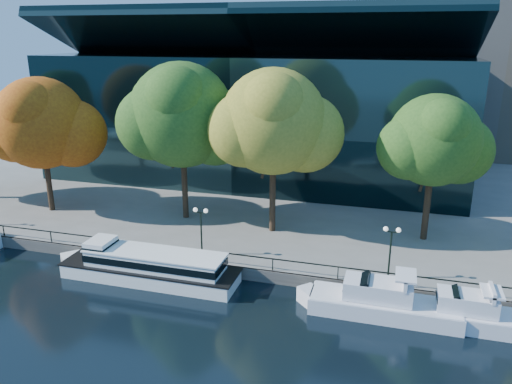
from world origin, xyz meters
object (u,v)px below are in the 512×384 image
(tour_boat, at_px, (145,265))
(tree_2, at_px, (183,118))
(tree_4, at_px, (436,143))
(tree_1, at_px, (42,125))
(lamp_2, at_px, (391,240))
(tree_3, at_px, (275,124))
(lamp_1, at_px, (201,220))
(cruiser_far, at_px, (466,313))
(cruiser_near, at_px, (378,301))

(tour_boat, relative_size, tree_2, 1.02)
(tree_4, bearing_deg, tree_2, -177.96)
(tree_1, distance_m, lamp_2, 34.78)
(tree_3, xyz_separation_m, lamp_1, (-4.49, -6.62, -6.95))
(lamp_1, distance_m, lamp_2, 14.94)
(lamp_1, bearing_deg, tree_2, 121.06)
(lamp_2, bearing_deg, cruiser_far, -36.10)
(cruiser_far, height_order, tree_4, tree_4)
(cruiser_far, bearing_deg, tour_boat, 179.62)
(tree_4, xyz_separation_m, lamp_2, (-2.95, -8.44, -5.74))
(tree_2, distance_m, lamp_1, 11.32)
(cruiser_near, relative_size, cruiser_far, 1.22)
(tree_1, bearing_deg, lamp_2, -9.80)
(tree_1, distance_m, lamp_1, 20.58)
(tour_boat, xyz_separation_m, tree_3, (7.80, 10.16, 9.69))
(tree_1, relative_size, tree_4, 1.06)
(tree_3, xyz_separation_m, tree_4, (13.40, 1.83, -1.21))
(tree_1, xyz_separation_m, tree_4, (36.74, 2.61, -0.11))
(tour_boat, distance_m, tree_3, 16.06)
(tree_1, relative_size, tree_2, 0.90)
(tree_4, height_order, lamp_2, tree_4)
(cruiser_far, distance_m, lamp_2, 6.97)
(cruiser_far, relative_size, tree_2, 0.61)
(tree_3, distance_m, lamp_1, 10.59)
(lamp_1, height_order, lamp_2, same)
(tree_2, bearing_deg, cruiser_far, -24.74)
(tree_1, height_order, lamp_1, tree_1)
(cruiser_near, relative_size, tree_4, 0.88)
(lamp_2, bearing_deg, tree_4, 70.72)
(tree_1, distance_m, tree_2, 14.40)
(lamp_1, bearing_deg, tree_3, 55.85)
(tour_boat, distance_m, tree_2, 14.86)
(tour_boat, distance_m, lamp_2, 18.79)
(tour_boat, bearing_deg, tree_2, 96.61)
(tree_1, bearing_deg, lamp_1, -17.21)
(tree_4, distance_m, lamp_1, 20.60)
(cruiser_near, bearing_deg, lamp_1, 165.30)
(tour_boat, xyz_separation_m, tree_1, (-15.54, 9.38, 8.58))
(lamp_2, bearing_deg, cruiser_near, -98.09)
(tree_1, height_order, tree_2, tree_2)
(lamp_1, xyz_separation_m, lamp_2, (14.94, 0.00, 0.00))
(cruiser_near, bearing_deg, tour_boat, 179.24)
(tree_4, bearing_deg, tour_boat, -150.51)
(tree_1, bearing_deg, tour_boat, -31.12)
(tree_2, distance_m, lamp_2, 22.11)
(tour_boat, distance_m, cruiser_far, 23.32)
(tour_boat, height_order, cruiser_far, cruiser_far)
(tree_3, bearing_deg, tour_boat, -127.50)
(tour_boat, xyz_separation_m, cruiser_near, (17.71, -0.23, -0.24))
(cruiser_near, relative_size, lamp_1, 2.78)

